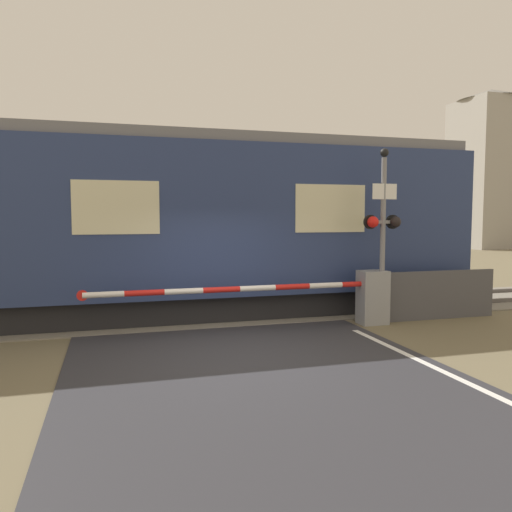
{
  "coord_description": "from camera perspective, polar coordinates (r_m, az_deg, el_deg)",
  "views": [
    {
      "loc": [
        -2.08,
        -7.98,
        2.32
      ],
      "look_at": [
        0.86,
        2.14,
        1.48
      ],
      "focal_mm": 35.0,
      "sensor_mm": 36.0,
      "label": 1
    }
  ],
  "objects": [
    {
      "name": "ground_plane",
      "position": [
        8.57,
        -1.54,
        -11.17
      ],
      "size": [
        80.0,
        80.0,
        0.0
      ],
      "primitive_type": "plane",
      "color": "#6B6047"
    },
    {
      "name": "track_bed",
      "position": [
        11.98,
        -5.92,
        -6.53
      ],
      "size": [
        36.0,
        3.2,
        0.13
      ],
      "color": "slate",
      "rests_on": "ground_plane"
    },
    {
      "name": "train",
      "position": [
        11.58,
        -15.7,
        3.37
      ],
      "size": [
        16.67,
        2.76,
        4.14
      ],
      "color": "black",
      "rests_on": "ground_plane"
    },
    {
      "name": "crossing_barrier",
      "position": [
        10.81,
        10.57,
        -4.48
      ],
      "size": [
        6.33,
        0.44,
        1.16
      ],
      "color": "gray",
      "rests_on": "ground_plane"
    },
    {
      "name": "signal_post",
      "position": [
        10.92,
        14.33,
        3.4
      ],
      "size": [
        0.83,
        0.26,
        3.74
      ],
      "color": "gray",
      "rests_on": "ground_plane"
    },
    {
      "name": "distant_building",
      "position": [
        40.87,
        25.01,
        9.06
      ],
      "size": [
        4.81,
        4.81,
        11.51
      ],
      "color": "#9E998E",
      "rests_on": "ground_plane"
    },
    {
      "name": "roadside_fence",
      "position": [
        11.9,
        19.29,
        -4.27
      ],
      "size": [
        3.34,
        0.06,
        1.1
      ],
      "color": "#4C4C51",
      "rests_on": "ground_plane"
    }
  ]
}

